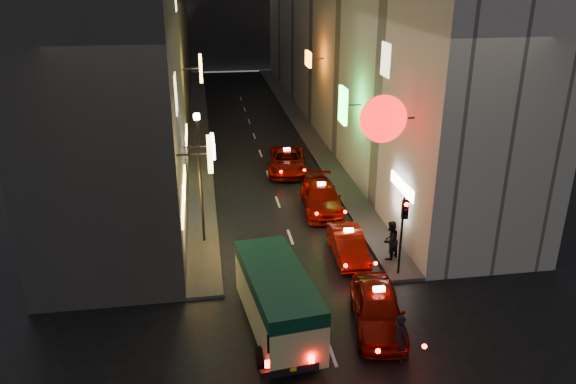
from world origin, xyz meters
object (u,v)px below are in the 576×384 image
pedestrian_crossing (400,335)px  traffic_light (404,220)px  lamp_post (200,170)px  taxi_near (378,306)px  minibus (277,295)px

pedestrian_crossing → traffic_light: size_ratio=0.57×
lamp_post → traffic_light: bearing=-28.9°
taxi_near → pedestrian_crossing: 1.94m
pedestrian_crossing → lamp_post: (-6.36, 9.72, 2.72)m
minibus → lamp_post: lamp_post is taller
minibus → pedestrian_crossing: bearing=-30.1°
pedestrian_crossing → traffic_light: 5.77m
pedestrian_crossing → minibus: bearing=37.9°
pedestrian_crossing → traffic_light: bearing=-41.5°
taxi_near → lamp_post: (-6.19, 7.80, 2.84)m
taxi_near → minibus: bearing=175.4°
pedestrian_crossing → traffic_light: (1.84, 5.20, 1.69)m
minibus → lamp_post: (-2.53, 7.51, 2.18)m
minibus → traffic_light: size_ratio=1.68×
taxi_near → traffic_light: (2.01, 3.27, 1.80)m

